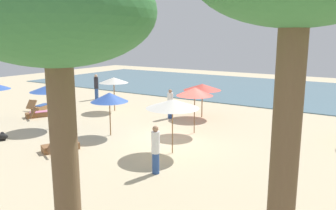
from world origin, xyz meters
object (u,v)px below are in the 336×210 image
(umbrella_3, at_px, (114,80))
(umbrella_5, at_px, (202,87))
(umbrella_4, at_px, (109,97))
(palm_2, at_px, (56,22))
(lounger_1, at_px, (60,147))
(dog, at_px, (1,137))
(umbrella_1, at_px, (173,104))
(umbrella_8, at_px, (51,88))
(person_0, at_px, (170,104))
(person_3, at_px, (96,87))
(umbrella_2, at_px, (195,92))
(lounger_0, at_px, (41,107))
(person_1, at_px, (156,149))
(lounger_2, at_px, (38,114))

(umbrella_3, distance_m, umbrella_5, 5.78)
(umbrella_4, height_order, palm_2, palm_2)
(lounger_1, relative_size, dog, 2.65)
(umbrella_1, bearing_deg, umbrella_8, -179.38)
(person_0, height_order, palm_2, palm_2)
(umbrella_5, relative_size, umbrella_8, 0.95)
(umbrella_8, xyz_separation_m, person_3, (-4.05, 7.38, -1.16))
(lounger_1, distance_m, dog, 3.53)
(umbrella_2, relative_size, person_0, 1.34)
(dog, bearing_deg, umbrella_4, 42.25)
(lounger_1, xyz_separation_m, dog, (-3.50, -0.48, 0.01))
(umbrella_3, xyz_separation_m, palm_2, (10.46, -12.95, 2.99))
(umbrella_3, bearing_deg, umbrella_5, 14.57)
(lounger_0, distance_m, person_3, 4.78)
(person_1, relative_size, palm_2, 0.29)
(person_3, bearing_deg, dog, -69.68)
(umbrella_8, height_order, palm_2, palm_2)
(umbrella_5, relative_size, palm_2, 0.37)
(umbrella_8, bearing_deg, umbrella_2, 25.67)
(person_3, relative_size, dog, 2.89)
(umbrella_1, bearing_deg, dog, -159.80)
(umbrella_4, relative_size, person_1, 1.21)
(person_0, distance_m, dog, 9.08)
(umbrella_8, distance_m, lounger_1, 4.38)
(lounger_1, xyz_separation_m, person_0, (0.79, 7.49, 0.70))
(lounger_1, height_order, lounger_2, lounger_2)
(umbrella_4, distance_m, lounger_1, 3.39)
(umbrella_2, relative_size, dog, 3.48)
(person_3, bearing_deg, umbrella_5, -5.45)
(umbrella_3, bearing_deg, umbrella_2, -14.77)
(person_0, distance_m, palm_2, 15.17)
(umbrella_3, distance_m, person_0, 4.30)
(umbrella_8, relative_size, person_0, 1.36)
(lounger_2, relative_size, palm_2, 0.29)
(person_0, xyz_separation_m, person_3, (-8.03, 2.14, 0.12))
(palm_2, relative_size, dog, 8.98)
(lounger_0, distance_m, person_0, 8.88)
(umbrella_8, xyz_separation_m, dog, (-0.30, -2.74, -1.98))
(dog, bearing_deg, lounger_2, 122.65)
(umbrella_2, distance_m, lounger_2, 9.92)
(palm_2, height_order, dog, palm_2)
(umbrella_4, distance_m, lounger_2, 6.53)
(umbrella_2, height_order, umbrella_4, umbrella_2)
(umbrella_2, bearing_deg, lounger_1, -122.56)
(umbrella_3, relative_size, palm_2, 0.36)
(lounger_1, height_order, person_1, person_1)
(person_3, bearing_deg, umbrella_2, -21.20)
(umbrella_5, relative_size, dog, 3.34)
(dog, bearing_deg, person_0, 61.74)
(lounger_1, bearing_deg, umbrella_1, 29.29)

